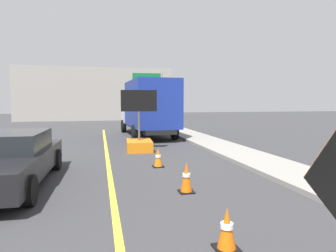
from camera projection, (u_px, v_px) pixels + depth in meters
name	position (u px, v px, depth m)	size (l,w,h in m)	color
lane_center_stripe	(116.00, 219.00, 5.53)	(0.14, 36.00, 0.01)	yellow
arrow_board_trailer	(139.00, 140.00, 13.40)	(1.60, 1.87, 2.70)	orange
box_truck	(148.00, 107.00, 18.76)	(2.89, 7.71, 3.43)	black
pickup_car	(9.00, 159.00, 7.73)	(2.12, 5.23, 1.38)	black
highway_guide_sign	(153.00, 88.00, 27.49)	(2.78, 0.38, 5.00)	gray
far_building_block	(96.00, 95.00, 37.29)	(17.85, 6.60, 6.17)	gray
traffic_cone_near_sign	(227.00, 229.00, 4.38)	(0.36, 0.36, 0.63)	black
traffic_cone_mid_lane	(186.00, 177.00, 7.15)	(0.36, 0.36, 0.75)	black
traffic_cone_far_lane	(158.00, 158.00, 9.95)	(0.36, 0.36, 0.64)	black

